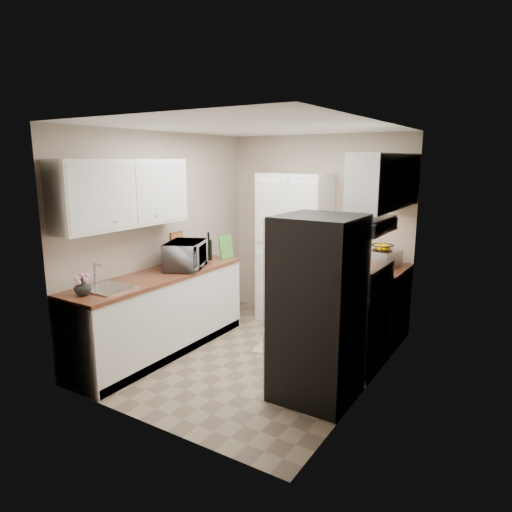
{
  "coord_description": "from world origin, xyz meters",
  "views": [
    {
      "loc": [
        2.56,
        -4.04,
        2.17
      ],
      "look_at": [
        -0.07,
        0.15,
        1.12
      ],
      "focal_mm": 32.0,
      "sensor_mm": 36.0,
      "label": 1
    }
  ],
  "objects_px": {
    "microwave": "(186,255)",
    "wine_bottle": "(209,247)",
    "pantry_cabinet": "(294,249)",
    "toaster_oven": "(384,259)",
    "refrigerator": "(318,309)",
    "electric_range": "(351,322)"
  },
  "relations": [
    {
      "from": "microwave",
      "to": "wine_bottle",
      "type": "distance_m",
      "value": 0.52
    },
    {
      "from": "wine_bottle",
      "to": "toaster_oven",
      "type": "relative_size",
      "value": 0.91
    },
    {
      "from": "pantry_cabinet",
      "to": "refrigerator",
      "type": "distance_m",
      "value": 2.07
    },
    {
      "from": "electric_range",
      "to": "refrigerator",
      "type": "distance_m",
      "value": 0.88
    },
    {
      "from": "electric_range",
      "to": "toaster_oven",
      "type": "distance_m",
      "value": 1.0
    },
    {
      "from": "wine_bottle",
      "to": "toaster_oven",
      "type": "xyz_separation_m",
      "value": [
        2.02,
        0.78,
        -0.06
      ]
    },
    {
      "from": "microwave",
      "to": "wine_bottle",
      "type": "bearing_deg",
      "value": -17.04
    },
    {
      "from": "microwave",
      "to": "wine_bottle",
      "type": "height_order",
      "value": "wine_bottle"
    },
    {
      "from": "toaster_oven",
      "to": "refrigerator",
      "type": "bearing_deg",
      "value": -78.28
    },
    {
      "from": "pantry_cabinet",
      "to": "electric_range",
      "type": "bearing_deg",
      "value": -38.22
    },
    {
      "from": "refrigerator",
      "to": "electric_range",
      "type": "bearing_deg",
      "value": 87.52
    },
    {
      "from": "pantry_cabinet",
      "to": "toaster_oven",
      "type": "relative_size",
      "value": 5.6
    },
    {
      "from": "pantry_cabinet",
      "to": "toaster_oven",
      "type": "distance_m",
      "value": 1.25
    },
    {
      "from": "wine_bottle",
      "to": "toaster_oven",
      "type": "bearing_deg",
      "value": 21.05
    },
    {
      "from": "pantry_cabinet",
      "to": "wine_bottle",
      "type": "relative_size",
      "value": 6.16
    },
    {
      "from": "microwave",
      "to": "electric_range",
      "type": "bearing_deg",
      "value": -100.24
    },
    {
      "from": "wine_bottle",
      "to": "toaster_oven",
      "type": "height_order",
      "value": "wine_bottle"
    },
    {
      "from": "pantry_cabinet",
      "to": "refrigerator",
      "type": "height_order",
      "value": "pantry_cabinet"
    },
    {
      "from": "wine_bottle",
      "to": "pantry_cabinet",
      "type": "bearing_deg",
      "value": 48.37
    },
    {
      "from": "pantry_cabinet",
      "to": "toaster_oven",
      "type": "height_order",
      "value": "pantry_cabinet"
    },
    {
      "from": "microwave",
      "to": "refrigerator",
      "type": "bearing_deg",
      "value": -124.38
    },
    {
      "from": "pantry_cabinet",
      "to": "refrigerator",
      "type": "relative_size",
      "value": 1.18
    }
  ]
}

